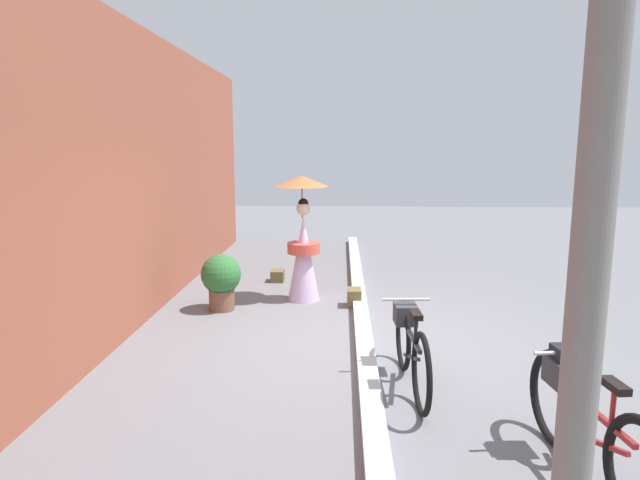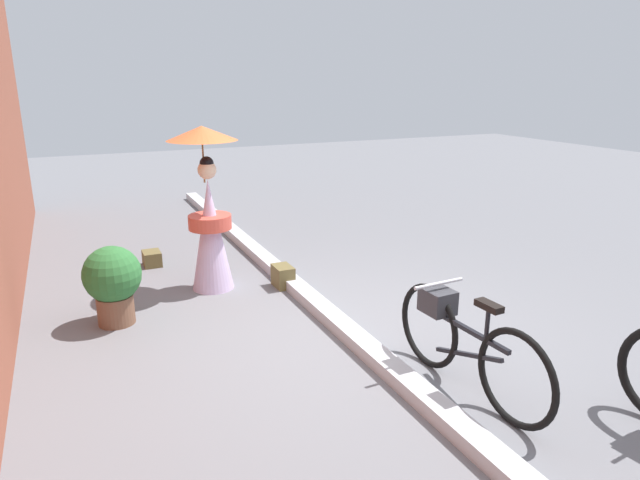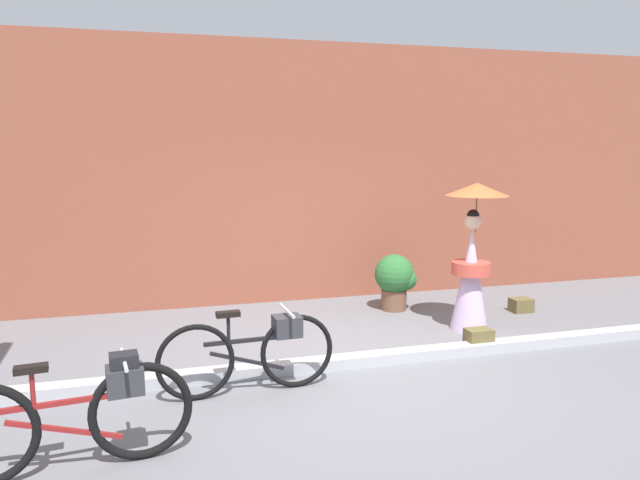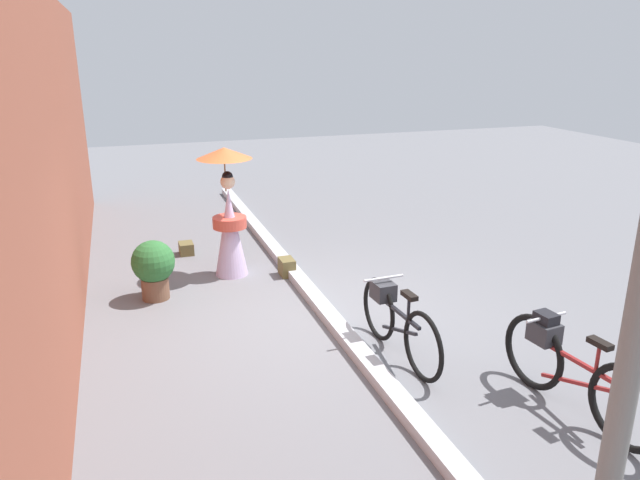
# 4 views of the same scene
# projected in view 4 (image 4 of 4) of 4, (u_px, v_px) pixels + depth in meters

# --- Properties ---
(ground_plane) EXTENTS (30.00, 30.00, 0.00)m
(ground_plane) POSITION_uv_depth(u_px,v_px,m) (327.00, 317.00, 7.49)
(ground_plane) COLOR slate
(building_wall) EXTENTS (14.00, 0.40, 3.85)m
(building_wall) POSITION_uv_depth(u_px,v_px,m) (37.00, 184.00, 5.96)
(building_wall) COLOR brown
(building_wall) RESTS_ON ground_plane
(sidewalk_curb) EXTENTS (14.00, 0.20, 0.12)m
(sidewalk_curb) POSITION_uv_depth(u_px,v_px,m) (327.00, 313.00, 7.48)
(sidewalk_curb) COLOR #B2B2B7
(sidewalk_curb) RESTS_ON ground_plane
(bicycle_near_officer) EXTENTS (1.70, 0.48, 0.82)m
(bicycle_near_officer) POSITION_uv_depth(u_px,v_px,m) (397.00, 319.00, 6.46)
(bicycle_near_officer) COLOR black
(bicycle_near_officer) RESTS_ON ground_plane
(bicycle_far_side) EXTENTS (1.81, 0.48, 0.84)m
(bicycle_far_side) POSITION_uv_depth(u_px,v_px,m) (571.00, 368.00, 5.45)
(bicycle_far_side) COLOR black
(bicycle_far_side) RESTS_ON ground_plane
(person_with_parasol) EXTENTS (0.79, 0.79, 1.88)m
(person_with_parasol) POSITION_uv_depth(u_px,v_px,m) (229.00, 213.00, 8.63)
(person_with_parasol) COLOR silver
(person_with_parasol) RESTS_ON ground_plane
(potted_plant_by_door) EXTENTS (0.58, 0.57, 0.81)m
(potted_plant_by_door) POSITION_uv_depth(u_px,v_px,m) (154.00, 266.00, 7.93)
(potted_plant_by_door) COLOR brown
(potted_plant_by_door) RESTS_ON ground_plane
(backpack_on_pavement) EXTENTS (0.30, 0.22, 0.19)m
(backpack_on_pavement) POSITION_uv_depth(u_px,v_px,m) (187.00, 248.00, 9.74)
(backpack_on_pavement) COLOR brown
(backpack_on_pavement) RESTS_ON ground_plane
(backpack_spare) EXTENTS (0.30, 0.20, 0.26)m
(backpack_spare) POSITION_uv_depth(u_px,v_px,m) (287.00, 267.00, 8.83)
(backpack_spare) COLOR brown
(backpack_spare) RESTS_ON ground_plane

